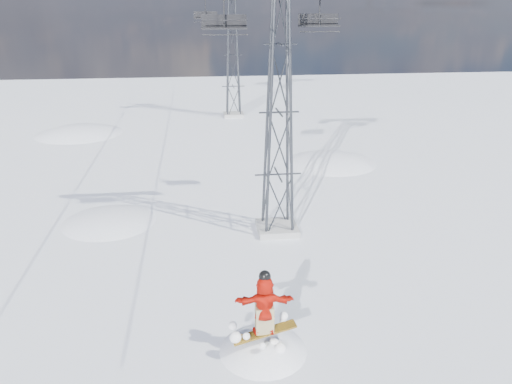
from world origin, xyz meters
TOP-DOWN VIEW (x-y plane):
  - ground at (0.00, 0.00)m, footprint 120.00×120.00m
  - snow_terrain at (-4.77, 21.24)m, footprint 39.00×37.00m
  - lift_tower_near at (0.80, 8.00)m, footprint 5.20×1.80m
  - lift_tower_far at (0.80, 33.00)m, footprint 5.20×1.80m
  - lift_chair_near at (-1.40, 8.41)m, footprint 1.82×0.52m
  - lift_chair_mid at (3.00, 10.66)m, footprint 1.84×0.53m
  - lift_chair_far at (-1.40, 35.45)m, footprint 2.15×0.62m

SIDE VIEW (x-z plane):
  - snow_terrain at x=-4.77m, z-range -20.59..1.41m
  - ground at x=0.00m, z-range 0.00..0.00m
  - lift_tower_near at x=0.80m, z-range -0.24..11.18m
  - lift_tower_far at x=0.80m, z-range -0.24..11.18m
  - lift_chair_far at x=-1.40m, z-range 7.38..10.05m
  - lift_chair_mid at x=3.00m, z-range 7.88..10.16m
  - lift_chair_near at x=-1.40m, z-range 7.91..10.17m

